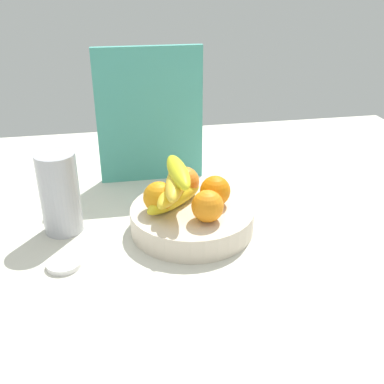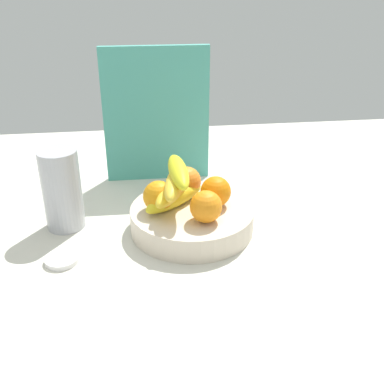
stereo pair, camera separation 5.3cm
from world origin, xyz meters
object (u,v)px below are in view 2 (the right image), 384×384
Objects in this scene: orange_front_left at (216,192)px; cutting_board at (156,116)px; orange_center at (159,196)px; orange_front_right at (186,181)px; jar_lid at (62,259)px; fruit_bowl at (192,219)px; orange_back_left at (206,207)px; banana_bunch at (175,186)px; thermos_tumbler at (62,190)px.

cutting_board reaches higher than orange_front_left.
orange_front_right is at bearing 44.88° from orange_center.
jar_lid is (-27.34, -16.17, -8.31)cm from orange_front_right.
orange_front_left is at bearing 7.47° from fruit_bowl.
orange_center is at bearing -135.12° from orange_front_right.
jar_lid is (-29.93, -3.29, -8.31)cm from orange_back_left.
orange_front_left is at bearing -67.88° from cutting_board.
banana_bunch reaches higher than orange_front_right.
orange_front_right is at bearing 133.09° from orange_front_left.
orange_back_left is 37.12cm from cutting_board.
banana_bunch is at bearing -9.39° from thermos_tumbler.
orange_center is (-7.32, 0.05, 6.13)cm from fruit_bowl.
orange_back_left is (-3.22, -6.67, 0.00)cm from orange_front_left.
orange_center is (-6.90, -6.87, 0.00)cm from orange_front_right.
fruit_bowl is 8.19cm from orange_front_left.
cutting_board is (-5.36, 22.19, 9.16)cm from orange_front_right.
banana_bunch is (-3.09, -5.90, 1.88)cm from orange_front_right.
orange_back_left is at bearing -76.57° from cutting_board.
orange_center is 30.51cm from cutting_board.
jar_lid is (-24.25, -10.27, -10.19)cm from banana_bunch.
fruit_bowl is 4.04× the size of orange_center.
orange_center is 11.24cm from orange_back_left.
fruit_bowl is 33.39cm from cutting_board.
cutting_board is at bearing 86.97° from orange_center.
orange_center is at bearing 179.62° from fruit_bowl.
orange_center is at bearing -13.56° from thermos_tumbler.
orange_front_left is 0.37× the size of thermos_tumbler.
cutting_board is at bearing 60.20° from jar_lid.
thermos_tumbler is (-21.11, 5.09, 0.41)cm from orange_center.
orange_front_left is 0.19× the size of cutting_board.
cutting_board reaches higher than thermos_tumbler.
banana_bunch is 0.98× the size of thermos_tumbler.
banana_bunch reaches higher than orange_center.
thermos_tumbler is (-28.01, -1.78, 0.41)cm from orange_front_right.
banana_bunch is 29.11cm from cutting_board.
cutting_board is at bearing 103.59° from orange_front_right.
orange_front_left is 0.38× the size of banana_bunch.
orange_front_left and orange_back_left have the same top height.
orange_back_left is 9.19cm from banana_bunch.
thermos_tumbler reaches higher than jar_lid.
orange_back_left is (2.59, -12.88, 0.00)cm from orange_front_right.
jar_lid is (0.67, -14.39, -8.72)cm from thermos_tumbler.
orange_front_right is at bearing 30.61° from jar_lid.
orange_front_left is 35.60cm from jar_lid.
fruit_bowl is at bearing -78.11° from cutting_board.
orange_front_left is at bearing 16.72° from jar_lid.
jar_lid is at bearing -155.53° from orange_center.
fruit_bowl is at bearing -86.51° from orange_front_right.
thermos_tumbler is 16.84cm from jar_lid.
cutting_board reaches higher than banana_bunch.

